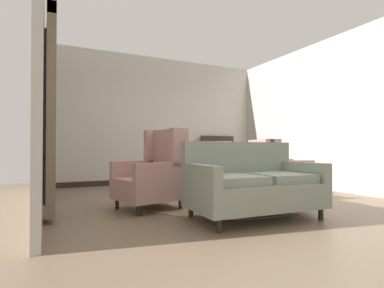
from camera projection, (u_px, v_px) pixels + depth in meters
ground at (231, 203)px, 4.63m from camera, size 8.82×8.82×0.00m
wall_back at (160, 120)px, 7.49m from camera, size 5.40×0.08×3.07m
wall_left at (41, 100)px, 4.37m from camera, size 0.08×4.41×3.07m
wall_right at (308, 117)px, 6.65m from camera, size 0.08×4.41×3.07m
baseboard_back at (161, 180)px, 7.42m from camera, size 5.24×0.03×0.12m
area_rug at (221, 200)px, 4.90m from camera, size 2.68×2.68×0.01m
window_with_curtains at (48, 109)px, 4.21m from camera, size 0.12×1.93×2.48m
coffee_table at (216, 179)px, 4.94m from camera, size 0.76×0.76×0.44m
porcelain_vase at (218, 164)px, 4.96m from camera, size 0.14×0.14×0.34m
settee at (252, 185)px, 3.68m from camera, size 1.59×0.94×0.92m
armchair_foreground_right at (275, 173)px, 5.13m from camera, size 1.01×0.98×0.99m
armchair_far_left at (154, 175)px, 4.28m from camera, size 0.96×0.94×1.12m
armchair_back_corner at (212, 169)px, 6.08m from camera, size 1.01×1.06×0.98m
side_table at (246, 170)px, 5.93m from camera, size 0.59×0.59×0.70m
sideboard at (221, 160)px, 7.88m from camera, size 0.98×0.36×1.17m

